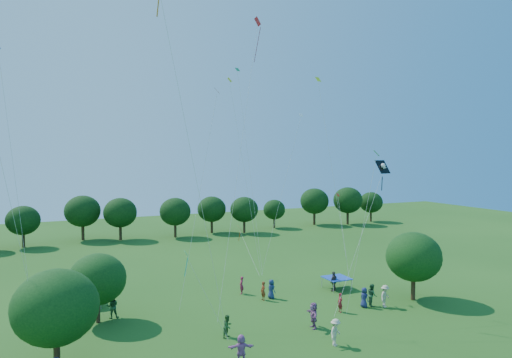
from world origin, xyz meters
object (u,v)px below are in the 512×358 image
object	(u,v)px
tent_blue	(337,278)
red_high_kite	(252,68)
near_tree_north	(97,279)
tent_red_stripe	(87,295)
near_tree_west	(56,307)
pirate_kite	(382,169)
near_tree_east	(414,257)

from	to	relation	value
tent_blue	red_high_kite	size ratio (longest dim) A/B	0.09
near_tree_north	tent_blue	world-z (taller)	near_tree_north
red_high_kite	near_tree_north	bearing A→B (deg)	177.80
tent_red_stripe	tent_blue	bearing A→B (deg)	-10.68
near_tree_west	pirate_kite	world-z (taller)	pirate_kite
pirate_kite	near_tree_north	bearing A→B (deg)	166.23
red_high_kite	tent_blue	bearing A→B (deg)	2.80
near_tree_west	near_tree_north	bearing A→B (deg)	68.59
near_tree_east	red_high_kite	size ratio (longest dim) A/B	0.26
tent_red_stripe	red_high_kite	size ratio (longest dim) A/B	0.09
near_tree_west	tent_red_stripe	size ratio (longest dim) A/B	2.75
near_tree_north	red_high_kite	xyz separation A→B (m)	(12.46, -0.48, 16.56)
near_tree_north	tent_red_stripe	distance (m)	4.70
near_tree_west	tent_red_stripe	xyz separation A→B (m)	(2.37, 11.43, -2.82)
near_tree_north	tent_blue	size ratio (longest dim) A/B	2.38
near_tree_east	pirate_kite	bearing A→B (deg)	179.22
near_tree_east	tent_red_stripe	world-z (taller)	near_tree_east
near_tree_north	pirate_kite	distance (m)	24.18
near_tree_west	red_high_kite	size ratio (longest dim) A/B	0.26
near_tree_north	near_tree_east	world-z (taller)	near_tree_east
near_tree_west	red_high_kite	distance (m)	23.23
red_high_kite	near_tree_east	bearing A→B (deg)	-20.75
near_tree_north	red_high_kite	world-z (taller)	red_high_kite
pirate_kite	tent_red_stripe	bearing A→B (deg)	157.22
pirate_kite	tent_blue	bearing A→B (deg)	97.93
near_tree_west	tent_blue	bearing A→B (deg)	16.79
near_tree_west	pirate_kite	size ratio (longest dim) A/B	0.56
near_tree_west	near_tree_north	xyz separation A→B (m)	(2.88, 7.36, -0.54)
tent_blue	pirate_kite	xyz separation A→B (m)	(0.75, -5.37, 10.47)
pirate_kite	red_high_kite	distance (m)	13.70
near_tree_east	tent_blue	size ratio (longest dim) A/B	2.70
near_tree_north	tent_red_stripe	world-z (taller)	near_tree_north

